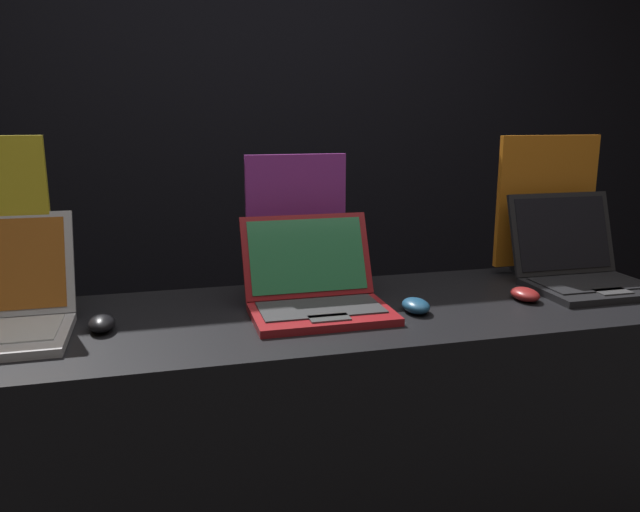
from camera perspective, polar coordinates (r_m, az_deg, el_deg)
wall_back at (r=2.96m, az=-7.17°, el=12.23°), size 8.00×0.05×2.80m
display_counter at (r=1.86m, az=-0.29°, el=-18.62°), size 2.12×0.61×0.92m
mouse_front at (r=1.60m, az=-19.31°, el=-5.79°), size 0.06×0.10×0.04m
laptop_middle at (r=1.66m, az=-0.42°, el=-3.12°), size 0.36×0.34×0.24m
mouse_middle at (r=1.67m, az=8.75°, el=-4.51°), size 0.07×0.10×0.04m
promo_stand_middle at (r=1.85m, az=-2.23°, el=2.81°), size 0.30×0.07×0.40m
laptop_back at (r=2.05m, az=22.74°, el=-0.83°), size 0.35×0.35×0.27m
mouse_back at (r=1.85m, az=18.24°, el=-3.34°), size 0.07×0.10×0.04m
promo_stand_back at (r=2.18m, az=19.94°, el=4.20°), size 0.35×0.07×0.45m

